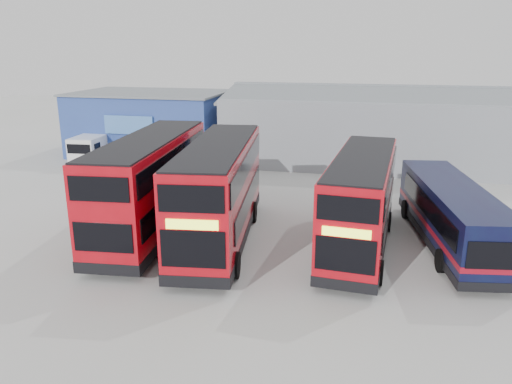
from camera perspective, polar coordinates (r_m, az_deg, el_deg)
name	(u,v)px	position (r m, az deg, el deg)	size (l,w,h in m)	color
ground_plane	(274,248)	(22.76, 2.07, -6.39)	(120.00, 120.00, 0.00)	#A0A09B
office_block	(152,123)	(43.02, -11.82, 7.77)	(12.30, 8.32, 5.12)	navy
maintenance_shed	(425,128)	(41.27, 18.72, 6.92)	(30.50, 12.00, 5.89)	gray
double_decker_left	(151,186)	(24.36, -11.88, 0.64)	(3.74, 11.32, 4.70)	#BA0A15
double_decker_centre	(219,194)	(22.84, -4.22, -0.18)	(4.00, 11.21, 4.65)	#BA0A15
double_decker_right	(361,203)	(22.53, 11.87, -1.26)	(3.15, 10.19, 4.25)	#BA0A15
single_decker_blue	(451,216)	(24.21, 21.36, -2.59)	(4.00, 10.63, 2.82)	black
panel_van	(95,147)	(40.92, -17.95, 4.95)	(2.46, 5.16, 2.19)	white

